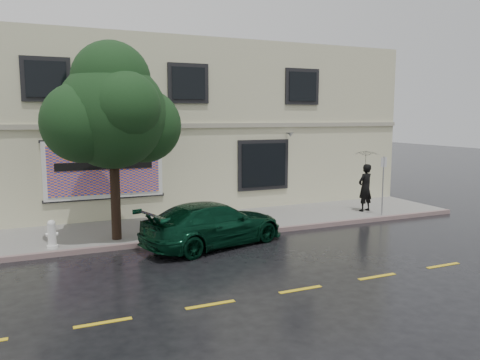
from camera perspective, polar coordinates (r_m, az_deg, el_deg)
name	(u,v)px	position (r m, az deg, el deg)	size (l,w,h in m)	color
ground	(240,250)	(14.09, 0.01, -8.54)	(90.00, 90.00, 0.00)	black
sidewalk	(204,225)	(17.00, -4.36, -5.45)	(20.00, 3.50, 0.15)	gray
curb	(222,236)	(15.41, -2.22, -6.83)	(20.00, 0.18, 0.16)	slate
road_marking	(300,289)	(11.13, 7.38, -13.09)	(19.00, 0.12, 0.01)	gold
building	(163,126)	(22.07, -9.36, 6.49)	(20.00, 8.12, 7.00)	beige
billboard	(105,169)	(17.57, -16.16, 1.24)	(4.30, 0.16, 2.20)	white
car	(214,224)	(14.47, -3.24, -5.35)	(2.05, 4.65, 1.35)	black
pedestrian	(365,188)	(19.47, 15.01, -0.91)	(0.70, 0.46, 1.92)	black
umbrella	(366,154)	(19.32, 15.15, 3.05)	(1.05, 1.05, 0.78)	black
street_tree	(112,115)	(14.76, -15.29, 7.61)	(3.27, 3.27, 5.49)	black
fire_hydrant	(52,234)	(14.73, -21.95, -6.16)	(0.34, 0.32, 0.83)	white
sign_pole	(383,180)	(18.74, 17.04, 0.04)	(0.28, 0.05, 2.29)	#A0A1A9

